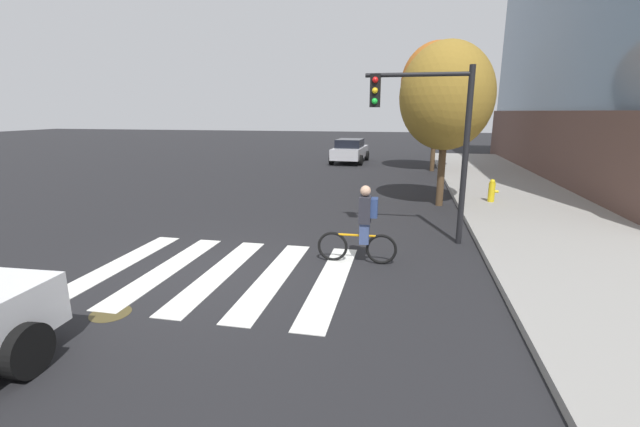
{
  "coord_description": "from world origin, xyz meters",
  "views": [
    {
      "loc": [
        3.71,
        -7.34,
        3.18
      ],
      "look_at": [
        1.91,
        1.44,
        0.98
      ],
      "focal_mm": 23.47,
      "sensor_mm": 36.0,
      "label": 1
    }
  ],
  "objects_px": {
    "traffic_light_near": "(431,125)",
    "street_tree_mid": "(437,85)",
    "manhole_cover": "(110,313)",
    "fire_hydrant": "(492,191)",
    "street_tree_near": "(446,96)",
    "cyclist": "(363,225)",
    "sedan_mid": "(350,150)"
  },
  "relations": [
    {
      "from": "fire_hydrant",
      "to": "manhole_cover",
      "type": "bearing_deg",
      "value": -127.97
    },
    {
      "from": "manhole_cover",
      "to": "street_tree_near",
      "type": "distance_m",
      "value": 11.54
    },
    {
      "from": "fire_hydrant",
      "to": "traffic_light_near",
      "type": "bearing_deg",
      "value": -117.41
    },
    {
      "from": "cyclist",
      "to": "street_tree_near",
      "type": "xyz_separation_m",
      "value": [
        2.02,
        6.17,
        2.8
      ]
    },
    {
      "from": "sedan_mid",
      "to": "street_tree_mid",
      "type": "height_order",
      "value": "street_tree_mid"
    },
    {
      "from": "traffic_light_near",
      "to": "sedan_mid",
      "type": "bearing_deg",
      "value": 104.1
    },
    {
      "from": "street_tree_near",
      "to": "manhole_cover",
      "type": "bearing_deg",
      "value": -121.74
    },
    {
      "from": "manhole_cover",
      "to": "traffic_light_near",
      "type": "bearing_deg",
      "value": 44.37
    },
    {
      "from": "traffic_light_near",
      "to": "street_tree_mid",
      "type": "distance_m",
      "value": 13.24
    },
    {
      "from": "cyclist",
      "to": "street_tree_mid",
      "type": "bearing_deg",
      "value": 81.51
    },
    {
      "from": "sedan_mid",
      "to": "fire_hydrant",
      "type": "distance_m",
      "value": 13.15
    },
    {
      "from": "street_tree_near",
      "to": "cyclist",
      "type": "bearing_deg",
      "value": -108.1
    },
    {
      "from": "manhole_cover",
      "to": "street_tree_near",
      "type": "height_order",
      "value": "street_tree_near"
    },
    {
      "from": "cyclist",
      "to": "fire_hydrant",
      "type": "distance_m",
      "value": 7.48
    },
    {
      "from": "manhole_cover",
      "to": "street_tree_mid",
      "type": "height_order",
      "value": "street_tree_mid"
    },
    {
      "from": "fire_hydrant",
      "to": "street_tree_mid",
      "type": "bearing_deg",
      "value": 100.15
    },
    {
      "from": "manhole_cover",
      "to": "traffic_light_near",
      "type": "relative_size",
      "value": 0.15
    },
    {
      "from": "cyclist",
      "to": "manhole_cover",
      "type": "bearing_deg",
      "value": -139.96
    },
    {
      "from": "sedan_mid",
      "to": "cyclist",
      "type": "xyz_separation_m",
      "value": [
        2.68,
        -17.93,
        0.08
      ]
    },
    {
      "from": "traffic_light_near",
      "to": "street_tree_mid",
      "type": "bearing_deg",
      "value": 86.18
    },
    {
      "from": "street_tree_near",
      "to": "street_tree_mid",
      "type": "xyz_separation_m",
      "value": [
        0.22,
        8.78,
        0.88
      ]
    },
    {
      "from": "manhole_cover",
      "to": "fire_hydrant",
      "type": "xyz_separation_m",
      "value": [
        7.5,
        9.61,
        0.53
      ]
    },
    {
      "from": "manhole_cover",
      "to": "street_tree_mid",
      "type": "distance_m",
      "value": 19.58
    },
    {
      "from": "street_tree_near",
      "to": "sedan_mid",
      "type": "bearing_deg",
      "value": 111.78
    },
    {
      "from": "cyclist",
      "to": "traffic_light_near",
      "type": "bearing_deg",
      "value": 53.65
    },
    {
      "from": "manhole_cover",
      "to": "sedan_mid",
      "type": "bearing_deg",
      "value": 87.11
    },
    {
      "from": "sedan_mid",
      "to": "fire_hydrant",
      "type": "relative_size",
      "value": 5.57
    },
    {
      "from": "fire_hydrant",
      "to": "street_tree_near",
      "type": "distance_m",
      "value": 3.58
    },
    {
      "from": "sedan_mid",
      "to": "fire_hydrant",
      "type": "height_order",
      "value": "sedan_mid"
    },
    {
      "from": "sedan_mid",
      "to": "cyclist",
      "type": "distance_m",
      "value": 18.13
    },
    {
      "from": "street_tree_mid",
      "to": "street_tree_near",
      "type": "bearing_deg",
      "value": -91.41
    },
    {
      "from": "manhole_cover",
      "to": "traffic_light_near",
      "type": "xyz_separation_m",
      "value": [
        5.1,
        4.99,
        2.86
      ]
    }
  ]
}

